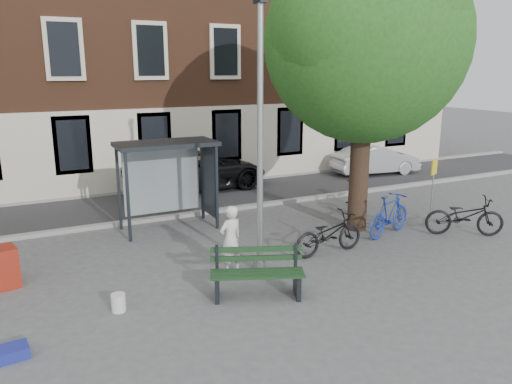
{
  "coord_description": "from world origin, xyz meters",
  "views": [
    {
      "loc": [
        -5.03,
        -9.88,
        4.65
      ],
      "look_at": [
        0.84,
        1.88,
        1.4
      ],
      "focal_mm": 35.0,
      "sensor_mm": 36.0,
      "label": 1
    }
  ],
  "objects_px": {
    "notice_sign": "(433,177)",
    "bike_a": "(329,234)",
    "painter": "(231,240)",
    "bike_d": "(353,195)",
    "lamppost": "(260,154)",
    "car_dark": "(197,170)",
    "bench": "(257,275)",
    "bus_shelter": "(179,164)",
    "car_silver": "(375,160)",
    "bike_c": "(464,216)",
    "bike_b": "(389,215)"
  },
  "relations": [
    {
      "from": "bike_b",
      "to": "car_dark",
      "type": "height_order",
      "value": "car_dark"
    },
    {
      "from": "bus_shelter",
      "to": "painter",
      "type": "distance_m",
      "value": 4.1
    },
    {
      "from": "bike_a",
      "to": "car_silver",
      "type": "distance_m",
      "value": 10.68
    },
    {
      "from": "lamppost",
      "to": "bike_c",
      "type": "height_order",
      "value": "lamppost"
    },
    {
      "from": "car_dark",
      "to": "lamppost",
      "type": "bearing_deg",
      "value": 164.98
    },
    {
      "from": "bench",
      "to": "car_silver",
      "type": "relative_size",
      "value": 0.51
    },
    {
      "from": "bike_b",
      "to": "bench",
      "type": "bearing_deg",
      "value": 91.41
    },
    {
      "from": "bus_shelter",
      "to": "car_silver",
      "type": "relative_size",
      "value": 0.71
    },
    {
      "from": "bike_d",
      "to": "car_silver",
      "type": "relative_size",
      "value": 0.42
    },
    {
      "from": "lamppost",
      "to": "painter",
      "type": "bearing_deg",
      "value": 166.57
    },
    {
      "from": "bike_c",
      "to": "bike_d",
      "type": "relative_size",
      "value": 1.29
    },
    {
      "from": "notice_sign",
      "to": "bike_a",
      "type": "bearing_deg",
      "value": 168.08
    },
    {
      "from": "painter",
      "to": "bike_a",
      "type": "xyz_separation_m",
      "value": [
        2.75,
        0.0,
        -0.28
      ]
    },
    {
      "from": "bike_c",
      "to": "bench",
      "type": "bearing_deg",
      "value": 129.45
    },
    {
      "from": "bike_d",
      "to": "car_silver",
      "type": "height_order",
      "value": "car_silver"
    },
    {
      "from": "bike_c",
      "to": "car_silver",
      "type": "height_order",
      "value": "car_silver"
    },
    {
      "from": "bus_shelter",
      "to": "bike_a",
      "type": "relative_size",
      "value": 1.4
    },
    {
      "from": "car_dark",
      "to": "car_silver",
      "type": "distance_m",
      "value": 8.3
    },
    {
      "from": "lamppost",
      "to": "car_silver",
      "type": "distance_m",
      "value": 12.53
    },
    {
      "from": "car_silver",
      "to": "bike_c",
      "type": "bearing_deg",
      "value": 164.28
    },
    {
      "from": "painter",
      "to": "bike_d",
      "type": "bearing_deg",
      "value": -165.7
    },
    {
      "from": "lamppost",
      "to": "bench",
      "type": "xyz_separation_m",
      "value": [
        -0.68,
        -1.22,
        -2.32
      ]
    },
    {
      "from": "notice_sign",
      "to": "bike_b",
      "type": "bearing_deg",
      "value": 165.42
    },
    {
      "from": "car_silver",
      "to": "car_dark",
      "type": "bearing_deg",
      "value": 91.59
    },
    {
      "from": "bench",
      "to": "car_dark",
      "type": "bearing_deg",
      "value": 100.08
    },
    {
      "from": "bike_c",
      "to": "bike_d",
      "type": "distance_m",
      "value": 3.76
    },
    {
      "from": "lamppost",
      "to": "bike_d",
      "type": "distance_m",
      "value": 6.49
    },
    {
      "from": "lamppost",
      "to": "car_dark",
      "type": "distance_m",
      "value": 8.76
    },
    {
      "from": "painter",
      "to": "bike_c",
      "type": "height_order",
      "value": "painter"
    },
    {
      "from": "bench",
      "to": "car_silver",
      "type": "xyz_separation_m",
      "value": [
        10.41,
        8.82,
        0.2
      ]
    },
    {
      "from": "bike_d",
      "to": "car_dark",
      "type": "height_order",
      "value": "car_dark"
    },
    {
      "from": "bench",
      "to": "bike_d",
      "type": "distance_m",
      "value": 7.34
    },
    {
      "from": "lamppost",
      "to": "bus_shelter",
      "type": "distance_m",
      "value": 4.24
    },
    {
      "from": "bike_d",
      "to": "car_dark",
      "type": "bearing_deg",
      "value": -10.92
    },
    {
      "from": "car_dark",
      "to": "bike_b",
      "type": "bearing_deg",
      "value": -163.89
    },
    {
      "from": "bike_c",
      "to": "car_silver",
      "type": "xyz_separation_m",
      "value": [
        3.34,
        7.92,
        0.09
      ]
    },
    {
      "from": "bus_shelter",
      "to": "notice_sign",
      "type": "xyz_separation_m",
      "value": [
        6.9,
        -3.26,
        -0.43
      ]
    },
    {
      "from": "painter",
      "to": "bike_d",
      "type": "distance_m",
      "value": 6.6
    },
    {
      "from": "bike_a",
      "to": "bike_b",
      "type": "xyz_separation_m",
      "value": [
        2.41,
        0.48,
        0.07
      ]
    },
    {
      "from": "bus_shelter",
      "to": "bike_d",
      "type": "relative_size",
      "value": 1.7
    },
    {
      "from": "bike_a",
      "to": "bike_d",
      "type": "bearing_deg",
      "value": -48.03
    },
    {
      "from": "bike_c",
      "to": "notice_sign",
      "type": "relative_size",
      "value": 1.07
    },
    {
      "from": "bench",
      "to": "bike_a",
      "type": "height_order",
      "value": "bike_a"
    },
    {
      "from": "bus_shelter",
      "to": "bike_d",
      "type": "bearing_deg",
      "value": -8.66
    },
    {
      "from": "lamppost",
      "to": "bus_shelter",
      "type": "bearing_deg",
      "value": 98.43
    },
    {
      "from": "painter",
      "to": "bike_a",
      "type": "bearing_deg",
      "value": 166.65
    },
    {
      "from": "bench",
      "to": "bike_b",
      "type": "relative_size",
      "value": 1.02
    },
    {
      "from": "bench",
      "to": "bike_d",
      "type": "relative_size",
      "value": 1.21
    },
    {
      "from": "painter",
      "to": "bike_b",
      "type": "distance_m",
      "value": 5.18
    },
    {
      "from": "bike_b",
      "to": "notice_sign",
      "type": "distance_m",
      "value": 2.02
    }
  ]
}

